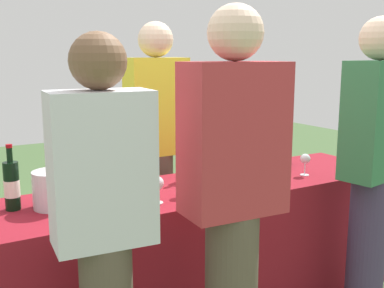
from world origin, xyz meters
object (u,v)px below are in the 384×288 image
Objects in this scene: wine_bottle_1 at (93,175)px; wine_bottle_5 at (235,158)px; wine_bottle_6 at (269,155)px; server_pouring at (157,140)px; guest_2 at (373,161)px; wine_bottle_7 at (285,147)px; ice_bucket at (54,189)px; wine_bottle_0 at (12,185)px; wine_glass_1 at (157,184)px; wine_bottle_4 at (194,160)px; guest_0 at (104,224)px; wine_bottle_3 at (129,170)px; wine_glass_0 at (133,183)px; wine_glass_3 at (305,160)px; guest_1 at (233,194)px; wine_glass_2 at (185,179)px; wine_bottle_2 at (111,173)px.

wine_bottle_1 reaches higher than wine_bottle_5.
wine_bottle_6 is (0.24, -0.03, -0.00)m from wine_bottle_5.
guest_2 is at bearing 124.68° from server_pouring.
ice_bucket is at bearing -175.43° from wine_bottle_7.
wine_bottle_0 reaches higher than wine_glass_1.
wine_bottle_4 is at bearing 6.87° from wine_bottle_1.
wine_bottle_3 is at bearing 65.05° from guest_0.
wine_glass_0 is at bearing -15.13° from wine_bottle_0.
wine_glass_0 is (0.17, -0.14, -0.03)m from wine_bottle_1.
guest_0 reaches higher than wine_bottle_5.
wine_bottle_1 is 0.20× the size of server_pouring.
guest_1 reaches higher than wine_glass_3.
wine_bottle_4 is 0.42m from server_pouring.
server_pouring is at bearing 137.60° from wine_bottle_6.
wine_bottle_1 is at bearing 40.29° from server_pouring.
wine_glass_1 reaches higher than wine_glass_2.
wine_bottle_3 is at bearing -177.12° from wine_bottle_7.
wine_bottle_3 reaches higher than ice_bucket.
guest_0 is at bearing -144.43° from wine_glass_2.
guest_1 is at bearing -137.54° from wine_bottle_6.
wine_bottle_4 is 2.49× the size of wine_glass_2.
wine_bottle_1 is 1.51m from guest_2.
wine_bottle_1 is 1.04× the size of wine_bottle_2.
wine_glass_1 is (-0.67, -0.27, -0.01)m from wine_bottle_5.
wine_bottle_4 is at bearing 3.40° from wine_bottle_0.
ice_bucket is 0.91m from guest_1.
wine_glass_3 is 0.08× the size of guest_2.
wine_bottle_6 is 1.09m from guest_1.
wine_glass_3 is at bearing -31.21° from wine_bottle_5.
wine_bottle_1 is 0.35m from wine_glass_1.
ice_bucket reaches higher than wine_glass_2.
wine_glass_1 is (0.15, -0.26, -0.02)m from wine_bottle_2.
guest_2 is (0.19, -0.64, 0.07)m from wine_bottle_6.
guest_0 is at bearing -86.21° from ice_bucket.
wine_glass_1 reaches higher than wine_glass_3.
wine_bottle_1 is at bearing 153.66° from wine_glass_2.
wine_bottle_2 is 0.72m from guest_0.
wine_bottle_3 is 0.27m from wine_glass_1.
ice_bucket reaches higher than wine_glass_0.
wine_bottle_1 reaches higher than wine_glass_2.
wine_bottle_7 is at bearing 42.41° from guest_1.
wine_bottle_7 is 1.60× the size of ice_bucket.
guest_1 reaches higher than wine_bottle_2.
guest_0 is 0.93× the size of guest_2.
wine_bottle_6 is 2.11× the size of wine_glass_1.
ice_bucket is 0.12× the size of guest_2.
ice_bucket is at bearing 167.50° from wine_glass_0.
wine_bottle_7 is (1.38, 0.08, -0.00)m from wine_bottle_1.
wine_bottle_6 is at bearing 139.20° from server_pouring.
guest_1 is at bearing -63.84° from wine_bottle_1.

